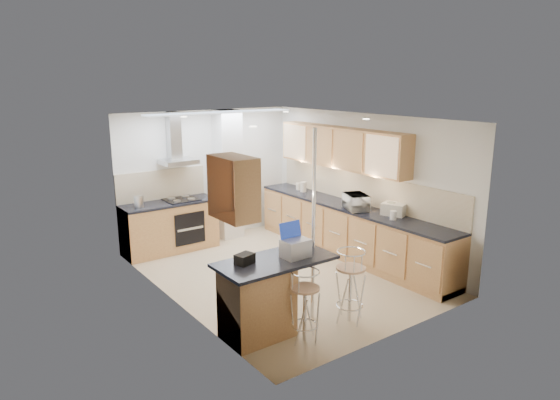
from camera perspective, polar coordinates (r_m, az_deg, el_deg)
ground at (r=8.15m, az=0.01°, el=-8.46°), size 4.80×4.80×0.00m
room_shell at (r=8.18m, az=0.30°, el=2.92°), size 3.64×4.84×2.51m
right_counter at (r=8.90m, az=7.85°, el=-3.48°), size 0.63×4.40×0.92m
back_counter at (r=9.29m, az=-12.47°, el=-2.96°), size 1.70×0.63×0.92m
peninsula at (r=6.27m, az=-0.53°, el=-10.80°), size 1.47×0.72×0.94m
microwave at (r=8.48m, az=8.71°, el=-0.23°), size 0.48×0.57×0.27m
laptop at (r=6.14m, az=1.79°, el=-5.54°), size 0.33×0.25×0.23m
bag at (r=5.96m, az=-4.07°, el=-6.72°), size 0.25×0.21×0.12m
bar_stool_near at (r=6.06m, az=2.86°, el=-12.00°), size 0.43×0.43×0.90m
bar_stool_end at (r=6.56m, az=8.02°, el=-9.71°), size 0.55×0.55×0.97m
jar_a at (r=9.73m, az=2.68°, el=1.52°), size 0.16×0.16×0.20m
jar_b at (r=9.91m, az=2.17°, el=1.58°), size 0.12×0.12×0.14m
jar_c at (r=8.31m, az=12.56°, el=-0.94°), size 0.17×0.17×0.20m
jar_d at (r=8.01m, az=12.81°, el=-1.72°), size 0.11×0.11×0.14m
bread_bin at (r=8.29m, az=12.92°, el=-1.01°), size 0.40×0.45×0.19m
kettle at (r=8.88m, az=-15.85°, el=-0.17°), size 0.16×0.16×0.21m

